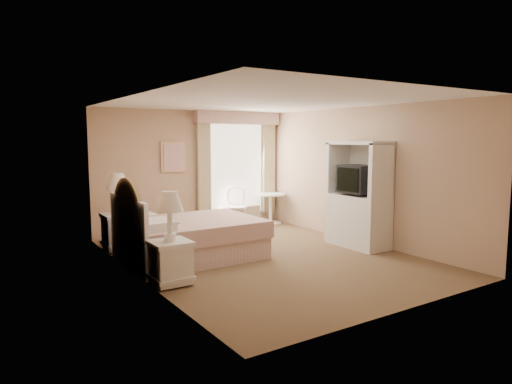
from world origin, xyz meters
TOP-DOWN VIEW (x-y plane):
  - room at (0.00, 0.00)m, footprint 4.21×5.51m
  - window at (1.05, 2.65)m, footprint 2.05×0.22m
  - framed_art at (-0.45, 2.71)m, footprint 0.52×0.04m
  - bed at (-1.12, 0.65)m, footprint 2.12×1.64m
  - nightstand_near at (-1.84, -0.46)m, footprint 0.50×0.50m
  - nightstand_far at (-1.84, 1.85)m, footprint 0.54×0.54m
  - round_table at (1.75, 2.40)m, footprint 0.65×0.65m
  - cafe_chair at (0.86, 2.43)m, footprint 0.56×0.56m
  - armoire at (1.81, -0.25)m, footprint 0.56×1.13m

SIDE VIEW (x-z plane):
  - bed at x=-1.12m, z-range -0.38..1.08m
  - round_table at x=1.75m, z-range 0.11..0.80m
  - nightstand_near at x=-1.84m, z-range -0.15..1.07m
  - nightstand_far at x=-1.84m, z-range -0.16..1.15m
  - cafe_chair at x=0.86m, z-range 0.07..0.96m
  - armoire at x=1.81m, z-range -0.16..1.72m
  - room at x=0.00m, z-range -0.01..2.50m
  - window at x=1.05m, z-range 0.09..2.60m
  - framed_art at x=-0.45m, z-range 1.24..1.86m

